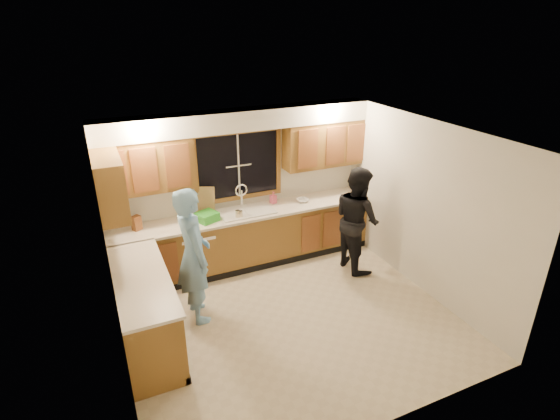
% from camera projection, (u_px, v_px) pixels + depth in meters
% --- Properties ---
extents(floor, '(4.20, 4.20, 0.00)m').
position_uv_depth(floor, '(290.00, 318.00, 5.90)').
color(floor, beige).
rests_on(floor, ground).
extents(ceiling, '(4.20, 4.20, 0.00)m').
position_uv_depth(ceiling, '(291.00, 137.00, 4.89)').
color(ceiling, white).
extents(wall_back, '(4.20, 0.00, 4.20)m').
position_uv_depth(wall_back, '(239.00, 186.00, 6.97)').
color(wall_back, silver).
rests_on(wall_back, ground).
extents(wall_left, '(0.00, 3.80, 3.80)m').
position_uv_depth(wall_left, '(111.00, 274.00, 4.60)').
color(wall_left, silver).
rests_on(wall_left, ground).
extents(wall_right, '(0.00, 3.80, 3.80)m').
position_uv_depth(wall_right, '(424.00, 208.00, 6.18)').
color(wall_right, silver).
rests_on(wall_right, ground).
extents(base_cabinets_back, '(4.20, 0.60, 0.88)m').
position_uv_depth(base_cabinets_back, '(247.00, 239.00, 7.05)').
color(base_cabinets_back, olive).
rests_on(base_cabinets_back, ground).
extents(base_cabinets_left, '(0.60, 1.90, 0.88)m').
position_uv_depth(base_cabinets_left, '(145.00, 311.00, 5.33)').
color(base_cabinets_left, olive).
rests_on(base_cabinets_left, ground).
extents(countertop_back, '(4.20, 0.63, 0.04)m').
position_uv_depth(countertop_back, '(247.00, 214.00, 6.85)').
color(countertop_back, '#F3E4CC').
rests_on(countertop_back, base_cabinets_back).
extents(countertop_left, '(0.63, 1.90, 0.04)m').
position_uv_depth(countertop_left, '(141.00, 278.00, 5.15)').
color(countertop_left, '#F3E4CC').
rests_on(countertop_left, base_cabinets_left).
extents(upper_cabinets_left, '(1.35, 0.33, 0.75)m').
position_uv_depth(upper_cabinets_left, '(145.00, 166.00, 6.07)').
color(upper_cabinets_left, olive).
rests_on(upper_cabinets_left, wall_back).
extents(upper_cabinets_right, '(1.35, 0.33, 0.75)m').
position_uv_depth(upper_cabinets_right, '(323.00, 144.00, 7.14)').
color(upper_cabinets_right, olive).
rests_on(upper_cabinets_right, wall_back).
extents(upper_cabinets_return, '(0.33, 0.90, 0.75)m').
position_uv_depth(upper_cabinets_return, '(110.00, 186.00, 5.36)').
color(upper_cabinets_return, olive).
rests_on(upper_cabinets_return, wall_left).
extents(soffit, '(4.20, 0.35, 0.30)m').
position_uv_depth(soffit, '(240.00, 120.00, 6.38)').
color(soffit, white).
rests_on(soffit, wall_back).
extents(window_frame, '(1.44, 0.03, 1.14)m').
position_uv_depth(window_frame, '(238.00, 165.00, 6.82)').
color(window_frame, black).
rests_on(window_frame, wall_back).
extents(sink, '(0.86, 0.52, 0.57)m').
position_uv_depth(sink, '(246.00, 215.00, 6.88)').
color(sink, white).
rests_on(sink, countertop_back).
extents(dishwasher, '(0.60, 0.56, 0.82)m').
position_uv_depth(dishwasher, '(196.00, 252.00, 6.73)').
color(dishwasher, white).
rests_on(dishwasher, floor).
extents(stove, '(0.58, 0.75, 0.90)m').
position_uv_depth(stove, '(153.00, 339.00, 4.85)').
color(stove, white).
rests_on(stove, floor).
extents(man, '(0.48, 0.70, 1.85)m').
position_uv_depth(man, '(194.00, 256.00, 5.59)').
color(man, '#7CB8EB').
rests_on(man, floor).
extents(woman, '(0.64, 0.82, 1.68)m').
position_uv_depth(woman, '(357.00, 219.00, 6.81)').
color(woman, black).
rests_on(woman, floor).
extents(knife_block, '(0.15, 0.14, 0.22)m').
position_uv_depth(knife_block, '(137.00, 223.00, 6.24)').
color(knife_block, brown).
rests_on(knife_block, countertop_back).
extents(cutting_board, '(0.34, 0.23, 0.43)m').
position_uv_depth(cutting_board, '(204.00, 201.00, 6.73)').
color(cutting_board, tan).
rests_on(cutting_board, countertop_back).
extents(dish_crate, '(0.37, 0.36, 0.13)m').
position_uv_depth(dish_crate, '(207.00, 217.00, 6.53)').
color(dish_crate, green).
rests_on(dish_crate, countertop_back).
extents(soap_bottle, '(0.11, 0.11, 0.20)m').
position_uv_depth(soap_bottle, '(273.00, 197.00, 7.15)').
color(soap_bottle, '#EB597C').
rests_on(soap_bottle, countertop_back).
extents(bowl, '(0.20, 0.20, 0.05)m').
position_uv_depth(bowl, '(303.00, 200.00, 7.23)').
color(bowl, silver).
rests_on(bowl, countertop_back).
extents(can_left, '(0.09, 0.09, 0.13)m').
position_uv_depth(can_left, '(238.00, 214.00, 6.61)').
color(can_left, '#BCB091').
rests_on(can_left, countertop_back).
extents(can_right, '(0.08, 0.08, 0.12)m').
position_uv_depth(can_right, '(240.00, 215.00, 6.63)').
color(can_right, '#BCB091').
rests_on(can_right, countertop_back).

